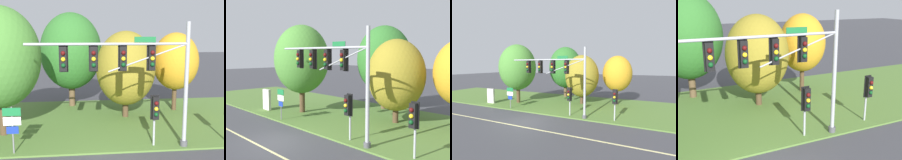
% 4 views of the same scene
% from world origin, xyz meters
% --- Properties ---
extents(grass_verge, '(48.00, 11.50, 0.10)m').
position_xyz_m(grass_verge, '(0.00, 8.25, 0.05)').
color(grass_verge, '#517533').
rests_on(grass_verge, ground).
extents(traffic_signal_mast, '(8.45, 0.49, 6.67)m').
position_xyz_m(traffic_signal_mast, '(1.83, 2.92, 4.46)').
color(traffic_signal_mast, '#9EA0A5').
rests_on(traffic_signal_mast, grass_verge).
extents(pedestrian_signal_near_kerb, '(0.46, 0.55, 2.87)m').
position_xyz_m(pedestrian_signal_near_kerb, '(7.38, 3.24, 2.15)').
color(pedestrian_signal_near_kerb, '#9EA0A5').
rests_on(pedestrian_signal_near_kerb, grass_verge).
extents(pedestrian_signal_further_along, '(0.46, 0.55, 2.82)m').
position_xyz_m(pedestrian_signal_further_along, '(3.08, 3.02, 2.10)').
color(pedestrian_signal_further_along, '#9EA0A5').
rests_on(pedestrian_signal_further_along, grass_verge).
extents(tree_left_of_mast, '(5.05, 5.05, 7.78)m').
position_xyz_m(tree_left_of_mast, '(-1.63, 12.41, 4.71)').
color(tree_left_of_mast, brown).
rests_on(tree_left_of_mast, grass_verge).
extents(tree_behind_signpost, '(4.28, 4.28, 6.27)m').
position_xyz_m(tree_behind_signpost, '(2.38, 8.74, 3.68)').
color(tree_behind_signpost, '#4C3823').
rests_on(tree_behind_signpost, grass_verge).
extents(tree_mid_verge, '(3.59, 3.59, 6.16)m').
position_xyz_m(tree_mid_verge, '(6.55, 10.17, 4.00)').
color(tree_mid_verge, '#4C3823').
rests_on(tree_mid_verge, grass_verge).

